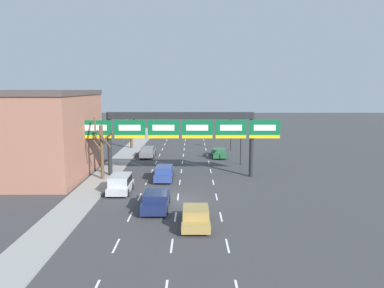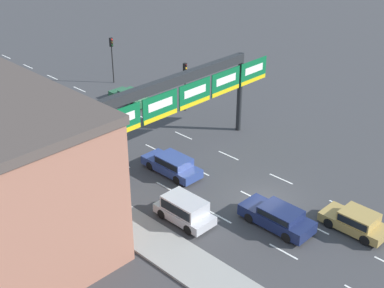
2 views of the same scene
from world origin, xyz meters
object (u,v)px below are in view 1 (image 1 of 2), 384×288
Objects in this scene: car_gold at (197,216)px; tree_bare_second at (103,148)px; traffic_light_mid_block at (232,128)px; tree_bare_closest at (132,130)px; car_green at (220,152)px; car_blue at (165,172)px; traffic_light_near_gantry at (242,138)px; sign_gantry at (181,126)px; car_navy at (157,200)px; car_grey at (149,152)px; suv_silver at (121,183)px.

tree_bare_second is at bearing 125.94° from car_gold.
traffic_light_mid_block is 15.09m from tree_bare_closest.
traffic_light_mid_block is (5.51, 30.95, 2.66)m from car_gold.
car_blue reaches higher than car_green.
car_gold is at bearing -105.37° from traffic_light_near_gantry.
car_gold is at bearing -97.51° from car_green.
traffic_light_near_gantry is 19.34m from tree_bare_closest.
car_green is 0.96× the size of car_blue.
sign_gantry is at bearing -113.26° from car_green.
tree_bare_second is at bearing 124.47° from car_navy.
tree_bare_closest is at bearing 115.22° from car_grey.
traffic_light_mid_block is at bearing 67.28° from sign_gantry.
traffic_light_mid_block reaches higher than car_blue.
traffic_light_near_gantry is 0.73× the size of tree_bare_second.
car_gold is at bearing -76.74° from car_blue.
car_grey is 0.97× the size of traffic_light_mid_block.
traffic_light_mid_block is (11.72, 5.35, 2.66)m from car_grey.
sign_gantry is 3.81× the size of tree_bare_closest.
suv_silver reaches higher than car_green.
traffic_light_near_gantry is at bearing 41.09° from sign_gantry.
traffic_light_mid_block reaches higher than traffic_light_near_gantry.
car_navy is at bearing -117.21° from traffic_light_near_gantry.
car_blue is at bearing 103.26° from car_gold.
car_green is 18.14m from tree_bare_second.
car_blue reaches higher than car_gold.
sign_gantry is 4.31× the size of traffic_light_mid_block.
traffic_light_mid_block is (6.96, 16.63, -1.98)m from sign_gantry.
car_blue is at bearing -141.81° from sign_gantry.
car_gold is 33.98m from tree_bare_closest.
car_blue is at bearing 53.79° from suv_silver.
tree_bare_closest is (-6.47, 28.89, 2.13)m from car_navy.
car_green is 22.77m from car_navy.
traffic_light_mid_block reaches higher than car_navy.
car_grey is 26.35m from car_gold.
suv_silver is 0.83× the size of car_navy.
car_gold is (1.45, -14.32, -4.64)m from sign_gantry.
suv_silver is at bearing -130.18° from sign_gantry.
car_blue is 9.37m from car_navy.
car_green is 0.97× the size of car_navy.
car_green is at bearing 82.49° from car_gold.
tree_bare_second is at bearing -134.84° from car_green.
sign_gantry reaches higher than car_green.
tree_bare_second is (0.19, -19.75, 0.38)m from tree_bare_closest.
traffic_light_near_gantry is 0.95× the size of traffic_light_mid_block.
sign_gantry is 9.64m from traffic_light_near_gantry.
traffic_light_near_gantry is (2.27, -5.03, 2.61)m from car_green.
tree_bare_second is (-9.29, 12.81, 2.53)m from car_gold.
car_grey is at bearing 179.59° from car_green.
car_gold is at bearing -100.10° from traffic_light_mid_block.
car_grey is 13.15m from traffic_light_mid_block.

